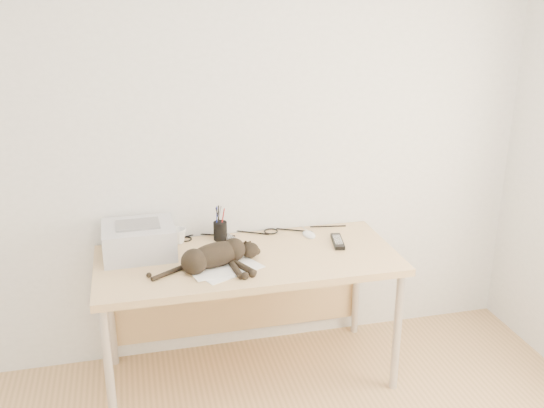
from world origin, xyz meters
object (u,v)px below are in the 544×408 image
object	(u,v)px
printer	(139,240)
cat	(213,257)
mouse	(309,233)
pen_cup	(220,230)
mug	(178,236)
desk	(245,273)

from	to	relation	value
printer	cat	size ratio (longest dim) A/B	0.64
mouse	printer	bearing A→B (deg)	176.17
printer	mouse	size ratio (longest dim) A/B	3.34
printer	pen_cup	size ratio (longest dim) A/B	1.93
printer	mug	bearing A→B (deg)	26.87
printer	pen_cup	bearing A→B (deg)	12.64
printer	mouse	bearing A→B (deg)	2.20
printer	mouse	xyz separation A→B (m)	(0.96, 0.04, -0.07)
cat	mug	world-z (taller)	cat
mug	pen_cup	size ratio (longest dim) A/B	0.46
pen_cup	printer	bearing A→B (deg)	-167.36
pen_cup	mouse	world-z (taller)	pen_cup
printer	mouse	distance (m)	0.96
pen_cup	mouse	bearing A→B (deg)	-7.29
cat	mouse	distance (m)	0.67
desk	mouse	world-z (taller)	mouse
desk	pen_cup	xyz separation A→B (m)	(-0.11, 0.19, 0.19)
cat	mug	bearing A→B (deg)	92.83
cat	pen_cup	distance (m)	0.37
cat	mouse	bearing A→B (deg)	7.36
desk	mouse	bearing A→B (deg)	16.72
mug	mouse	world-z (taller)	mug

